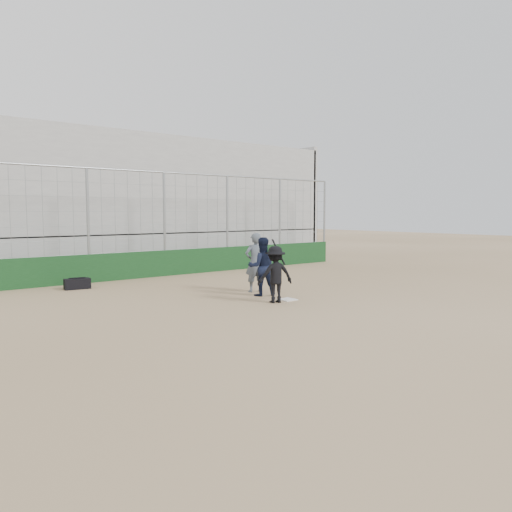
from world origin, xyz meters
TOP-DOWN VIEW (x-y plane):
  - ground at (0.00, 0.00)m, footprint 90.00×90.00m
  - home_plate at (0.00, 0.00)m, footprint 0.44×0.44m
  - backstop at (0.00, 7.00)m, footprint 18.10×0.25m
  - bleachers at (0.00, 11.95)m, footprint 20.25×6.70m
  - batter_at_plate at (-0.53, -0.08)m, footprint 1.13×0.87m
  - catcher_crouched at (-0.11, 0.98)m, footprint 1.03×0.94m
  - umpire at (0.20, 1.69)m, footprint 0.76×0.59m
  - equipment_bag at (-3.88, 5.75)m, footprint 0.84×0.44m

SIDE VIEW (x-z plane):
  - ground at x=0.00m, z-range 0.00..0.00m
  - home_plate at x=0.00m, z-range 0.00..0.02m
  - equipment_bag at x=-3.88m, z-range -0.02..0.36m
  - catcher_crouched at x=-0.11m, z-range 0.00..1.17m
  - batter_at_plate at x=-0.53m, z-range -0.09..1.64m
  - umpire at x=0.20m, z-range 0.00..1.65m
  - backstop at x=0.00m, z-range -1.06..2.98m
  - bleachers at x=0.00m, z-range -0.57..6.41m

